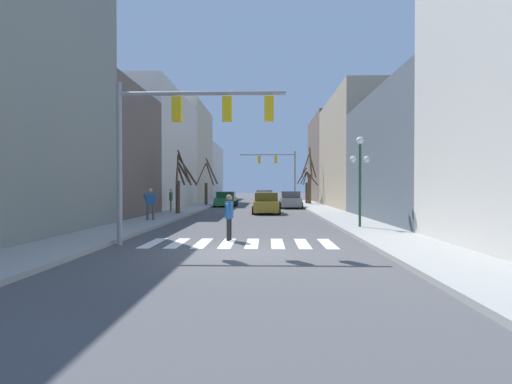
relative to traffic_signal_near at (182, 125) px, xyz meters
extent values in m
plane|color=#4C4C4F|center=(1.96, -1.45, -4.18)|extent=(240.00, 240.00, 0.00)
cube|color=#9E9E99|center=(-3.79, -1.45, -4.10)|extent=(2.65, 90.00, 0.15)
cube|color=#9E9E99|center=(7.70, -1.45, -4.10)|extent=(2.65, 90.00, 0.15)
cube|color=#66564C|center=(-8.11, 11.99, 0.04)|extent=(6.00, 9.07, 8.43)
cube|color=beige|center=(-8.11, 24.30, 1.27)|extent=(6.00, 15.57, 10.90)
cube|color=#BCB299|center=(-8.11, 38.66, 2.08)|extent=(6.00, 13.14, 12.51)
cube|color=beige|center=(-8.11, 52.52, 0.26)|extent=(6.00, 14.58, 8.88)
cube|color=#515B66|center=(12.02, 9.93, -0.42)|extent=(6.00, 14.10, 7.52)
cube|color=tan|center=(12.02, 24.81, 1.10)|extent=(6.00, 15.66, 10.56)
cube|color=#66564C|center=(12.02, 39.25, 1.39)|extent=(6.00, 13.22, 11.15)
cube|color=white|center=(-1.19, 0.53, -4.18)|extent=(0.45, 2.60, 0.01)
cube|color=white|center=(-0.29, 0.53, -4.18)|extent=(0.45, 2.60, 0.01)
cube|color=white|center=(0.61, 0.53, -4.18)|extent=(0.45, 2.60, 0.01)
cube|color=white|center=(1.51, 0.53, -4.18)|extent=(0.45, 2.60, 0.01)
cube|color=white|center=(2.41, 0.53, -4.18)|extent=(0.45, 2.60, 0.01)
cube|color=white|center=(3.31, 0.53, -4.18)|extent=(0.45, 2.60, 0.01)
cube|color=white|center=(4.21, 0.53, -4.18)|extent=(0.45, 2.60, 0.01)
cube|color=white|center=(5.11, 0.53, -4.18)|extent=(0.45, 2.60, 0.01)
cylinder|color=gray|center=(-2.22, 0.00, -1.34)|extent=(0.18, 0.18, 5.67)
cylinder|color=gray|center=(0.68, 0.00, 1.09)|extent=(5.80, 0.14, 0.14)
cube|color=yellow|center=(-0.19, 0.00, 0.54)|extent=(0.32, 0.28, 0.84)
cube|color=yellow|center=(1.55, 0.00, 0.54)|extent=(0.32, 0.28, 0.84)
cube|color=yellow|center=(3.00, 0.00, 0.54)|extent=(0.32, 0.28, 0.84)
cylinder|color=gray|center=(6.13, 31.46, -1.14)|extent=(0.18, 0.18, 6.08)
cylinder|color=gray|center=(3.02, 31.46, 1.51)|extent=(6.22, 0.14, 0.14)
cube|color=yellow|center=(3.95, 31.46, 0.96)|extent=(0.32, 0.28, 0.84)
cube|color=yellow|center=(2.09, 31.46, 0.96)|extent=(0.32, 0.28, 0.84)
cylinder|color=#1E4C2D|center=(7.33, 5.18, -2.08)|extent=(0.12, 0.12, 3.89)
sphere|color=white|center=(7.33, 5.18, 0.04)|extent=(0.36, 0.36, 0.36)
sphere|color=white|center=(7.01, 5.18, -0.84)|extent=(0.31, 0.31, 0.31)
sphere|color=white|center=(7.65, 5.18, -0.84)|extent=(0.31, 0.31, 0.31)
cube|color=silver|center=(2.67, 30.84, -3.59)|extent=(1.86, 4.32, 0.83)
cube|color=slate|center=(2.67, 30.84, -2.84)|extent=(1.71, 2.24, 0.68)
cylinder|color=black|center=(1.72, 32.17, -3.86)|extent=(0.22, 0.64, 0.64)
cylinder|color=black|center=(3.62, 32.17, -3.86)|extent=(0.22, 0.64, 0.64)
cylinder|color=black|center=(1.72, 29.50, -3.86)|extent=(0.22, 0.64, 0.64)
cylinder|color=black|center=(3.62, 29.50, -3.86)|extent=(0.22, 0.64, 0.64)
cube|color=#236B38|center=(-1.25, 27.15, -3.63)|extent=(1.93, 4.47, 0.75)
cube|color=#133A1E|center=(-1.25, 27.15, -2.95)|extent=(1.78, 2.32, 0.61)
cylinder|color=black|center=(-2.23, 28.53, -3.86)|extent=(0.22, 0.64, 0.64)
cylinder|color=black|center=(-0.26, 28.53, -3.86)|extent=(0.22, 0.64, 0.64)
cylinder|color=black|center=(-2.23, 25.76, -3.86)|extent=(0.22, 0.64, 0.64)
cylinder|color=black|center=(-0.26, 25.76, -3.86)|extent=(0.22, 0.64, 0.64)
cube|color=#A38423|center=(2.90, 16.57, -3.61)|extent=(1.84, 4.25, 0.78)
cube|color=#594813|center=(2.90, 16.57, -2.90)|extent=(1.69, 2.21, 0.64)
cylinder|color=black|center=(1.96, 17.89, -3.86)|extent=(0.22, 0.64, 0.64)
cylinder|color=black|center=(3.83, 17.89, -3.86)|extent=(0.22, 0.64, 0.64)
cylinder|color=black|center=(1.96, 15.26, -3.86)|extent=(0.22, 0.64, 0.64)
cylinder|color=black|center=(3.83, 15.26, -3.86)|extent=(0.22, 0.64, 0.64)
cube|color=gray|center=(5.19, 24.31, -3.61)|extent=(1.87, 4.20, 0.79)
cube|color=#464648|center=(5.19, 24.31, -2.89)|extent=(1.72, 2.18, 0.64)
cylinder|color=black|center=(4.24, 25.61, -3.86)|extent=(0.22, 0.64, 0.64)
cylinder|color=black|center=(6.15, 25.61, -3.86)|extent=(0.22, 0.64, 0.64)
cylinder|color=black|center=(4.24, 23.01, -3.86)|extent=(0.22, 0.64, 0.64)
cylinder|color=black|center=(6.15, 23.01, -3.86)|extent=(0.22, 0.64, 0.64)
cylinder|color=#7A705B|center=(-4.43, 16.56, -3.62)|extent=(0.12, 0.12, 0.83)
cylinder|color=#7A705B|center=(-4.34, 16.27, -3.62)|extent=(0.12, 0.12, 0.83)
cube|color=#337542|center=(-4.39, 16.42, -2.88)|extent=(0.35, 0.46, 0.65)
sphere|color=tan|center=(-4.39, 16.42, -2.40)|extent=(0.23, 0.23, 0.23)
cylinder|color=#337542|center=(-4.46, 16.64, -2.92)|extent=(0.18, 0.30, 0.63)
cylinder|color=#337542|center=(-4.31, 16.20, -2.92)|extent=(0.18, 0.30, 0.63)
cylinder|color=black|center=(1.48, 1.17, -3.77)|extent=(0.12, 0.12, 0.83)
cylinder|color=black|center=(1.52, 1.46, -3.77)|extent=(0.12, 0.12, 0.83)
cube|color=#235693|center=(1.50, 1.31, -3.03)|extent=(0.28, 0.43, 0.65)
sphere|color=#8C664C|center=(1.50, 1.31, -2.55)|extent=(0.23, 0.23, 0.23)
cylinder|color=#235693|center=(1.46, 1.08, -3.07)|extent=(0.13, 0.29, 0.63)
cylinder|color=#235693|center=(1.53, 1.54, -3.07)|extent=(0.13, 0.29, 0.63)
cylinder|color=#4C4C51|center=(-3.53, 8.69, -3.60)|extent=(0.13, 0.13, 0.86)
cylinder|color=#4C4C51|center=(-3.83, 8.63, -3.60)|extent=(0.13, 0.13, 0.86)
cube|color=#235693|center=(-3.68, 8.66, -2.83)|extent=(0.45, 0.31, 0.67)
sphere|color=tan|center=(-3.68, 8.66, -2.34)|extent=(0.24, 0.24, 0.24)
cylinder|color=#235693|center=(-3.44, 8.70, -2.88)|extent=(0.31, 0.14, 0.65)
cylinder|color=#235693|center=(-3.92, 8.62, -2.88)|extent=(0.31, 0.14, 0.65)
cylinder|color=#473828|center=(-3.47, 28.09, -2.89)|extent=(0.31, 0.31, 2.28)
cylinder|color=#473828|center=(-2.86, 28.05, -0.50)|extent=(1.37, 0.25, 2.76)
cylinder|color=#473828|center=(-3.94, 27.71, -0.86)|extent=(1.03, 0.88, 2.43)
cylinder|color=#473828|center=(-3.18, 29.07, -0.82)|extent=(0.64, 2.08, 2.34)
cylinder|color=brown|center=(7.76, 31.35, -2.37)|extent=(0.40, 0.40, 3.32)
cylinder|color=brown|center=(8.05, 30.76, 0.20)|extent=(0.71, 1.33, 2.70)
cylinder|color=brown|center=(7.81, 30.68, 0.56)|extent=(0.29, 1.52, 3.44)
cylinder|color=brown|center=(7.23, 30.60, 0.22)|extent=(1.14, 1.68, 2.79)
cylinder|color=#473828|center=(7.56, 32.62, -2.84)|extent=(0.29, 0.29, 2.38)
cylinder|color=#473828|center=(8.20, 32.58, -1.17)|extent=(1.40, 0.21, 1.69)
cylinder|color=#473828|center=(7.32, 32.18, -1.17)|extent=(0.57, 1.00, 1.52)
cylinder|color=#473828|center=(7.02, 32.60, -0.86)|extent=(1.20, 0.18, 1.93)
cylinder|color=#473828|center=(7.80, 33.08, -1.21)|extent=(0.57, 1.05, 1.53)
cylinder|color=#473828|center=(7.25, 33.08, -1.10)|extent=(0.68, 1.04, 1.51)
cylinder|color=#473828|center=(-3.41, 14.44, -2.87)|extent=(0.30, 0.30, 2.31)
cylinder|color=#473828|center=(-3.22, 13.51, -0.92)|extent=(0.45, 1.97, 2.21)
cylinder|color=#473828|center=(-2.84, 14.00, -0.79)|extent=(1.22, 1.02, 2.55)
cylinder|color=#473828|center=(-2.90, 14.03, -1.10)|extent=(1.12, 1.01, 1.54)
cylinder|color=#473828|center=(-2.84, 15.13, -0.98)|extent=(1.17, 1.56, 2.04)
cylinder|color=#473828|center=(-3.06, 14.00, -1.37)|extent=(0.78, 1.03, 1.36)
camera|label=1|loc=(2.92, -13.78, -2.14)|focal=28.00mm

